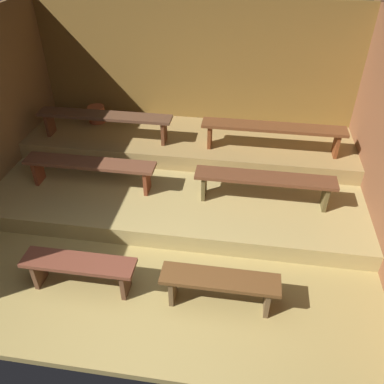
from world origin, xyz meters
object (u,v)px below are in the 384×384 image
object	(u,v)px
bench_lower_left	(90,166)
pail_middle	(97,114)
bench_floor_left	(79,267)
bench_floor_right	(220,284)
bench_middle_left	(105,118)
bench_middle_right	(273,130)
bench_lower_right	(265,181)

from	to	relation	value
bench_lower_left	pail_middle	size ratio (longest dim) A/B	6.48
bench_floor_left	bench_floor_right	size ratio (longest dim) A/B	1.00
pail_middle	bench_lower_left	bearing A→B (deg)	-73.88
bench_floor_right	bench_lower_left	bearing A→B (deg)	141.06
bench_floor_left	bench_middle_left	distance (m)	2.69
bench_floor_left	bench_middle_right	bearing A→B (deg)	51.40
bench_floor_left	bench_lower_left	size ratio (longest dim) A/B	0.68
bench_lower_left	bench_floor_right	bearing A→B (deg)	-38.94
bench_middle_left	bench_floor_left	bearing A→B (deg)	-78.61
bench_floor_left	bench_middle_left	bearing A→B (deg)	101.39
bench_floor_left	bench_floor_right	distance (m)	1.55
pail_middle	bench_floor_right	bearing A→B (deg)	-52.32
bench_middle_left	bench_lower_left	bearing A→B (deg)	-84.78
bench_lower_left	bench_middle_left	size ratio (longest dim) A/B	0.87
bench_floor_left	bench_middle_right	xyz separation A→B (m)	(2.07, 2.59, 0.51)
bench_floor_right	bench_middle_left	bearing A→B (deg)	128.60
bench_lower_right	pail_middle	world-z (taller)	pail_middle
bench_floor_right	bench_middle_left	world-z (taller)	bench_middle_left
bench_middle_right	pail_middle	distance (m)	3.00
bench_lower_right	bench_middle_right	bearing A→B (deg)	84.78
pail_middle	bench_middle_left	bearing A→B (deg)	-57.04
bench_lower_left	bench_middle_left	world-z (taller)	bench_middle_left
bench_lower_left	bench_lower_right	bearing A→B (deg)	0.00
bench_floor_right	pail_middle	size ratio (longest dim) A/B	4.40
bench_lower_left	pail_middle	world-z (taller)	pail_middle
bench_floor_left	bench_middle_left	xyz separation A→B (m)	(-0.52, 2.59, 0.51)
bench_floor_left	bench_middle_left	world-z (taller)	bench_middle_left
bench_floor_left	bench_middle_left	size ratio (longest dim) A/B	0.59
bench_lower_right	pail_middle	bearing A→B (deg)	151.66
bench_floor_right	bench_lower_right	size ratio (longest dim) A/B	0.68
bench_floor_right	bench_lower_left	distance (m)	2.55
bench_lower_left	bench_lower_right	distance (m)	2.41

